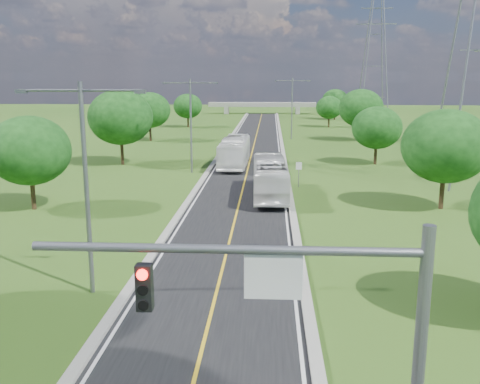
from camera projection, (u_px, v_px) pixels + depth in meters
The scene contains 22 objects.
ground at pixel (252, 154), 72.35m from camera, with size 260.00×260.00×0.00m, color #2A4F16.
road at pixel (253, 148), 78.20m from camera, with size 8.00×150.00×0.06m, color black.
curb_left at pixel (224, 147), 78.42m from camera, with size 0.50×150.00×0.22m, color gray.
curb_right at pixel (282, 147), 77.95m from camera, with size 0.50×150.00×0.22m, color gray.
signal_mast at pixel (323, 326), 11.58m from camera, with size 8.54×0.33×7.20m.
speed_limit_sign at pixel (299, 170), 50.24m from camera, with size 0.55×0.09×2.40m.
overpass at pixel (262, 105), 149.92m from camera, with size 30.00×3.00×3.20m.
streetlight_near_left at pixel (85, 171), 24.59m from camera, with size 5.90×0.25×10.00m.
streetlight_mid_left at pixel (191, 118), 56.80m from camera, with size 5.90×0.25×10.00m.
streetlight_far_right at pixel (292, 103), 88.33m from camera, with size 5.90×0.25×10.00m.
power_tower_far at pixel (375, 60), 121.62m from camera, with size 9.00×6.40×28.00m.
tree_lb at pixel (29, 151), 41.04m from camera, with size 6.30×6.30×7.33m.
tree_lc at pixel (121, 117), 62.26m from camera, with size 7.56×7.56×8.79m.
tree_ld at pixel (150, 110), 85.92m from camera, with size 6.72×6.72×7.82m.
tree_le at pixel (188, 106), 109.33m from camera, with size 5.88×5.88×6.84m.
tree_rb at pixel (446, 146), 41.14m from camera, with size 6.72×6.72×7.82m.
tree_rc at pixel (377, 128), 62.80m from camera, with size 5.88×5.88×6.84m.
tree_rd at pixel (361, 108), 85.91m from camera, with size 7.14×7.14×8.30m.
tree_re at pixel (329, 108), 109.73m from camera, with size 5.46×5.46×6.35m.
tree_rf at pixel (335, 100), 128.92m from camera, with size 6.30×6.30×7.33m.
bus_outbound at pixel (270, 178), 45.95m from camera, with size 2.76×11.81×3.29m, color silver.
bus_inbound at pixel (235, 152), 61.70m from camera, with size 2.81×12.00×3.34m, color white.
Camera 1 is at (2.50, -11.80, 10.19)m, focal length 40.00 mm.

